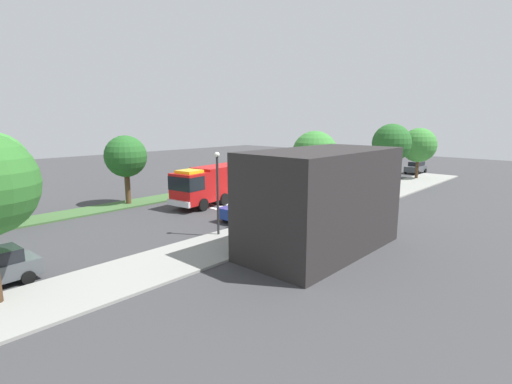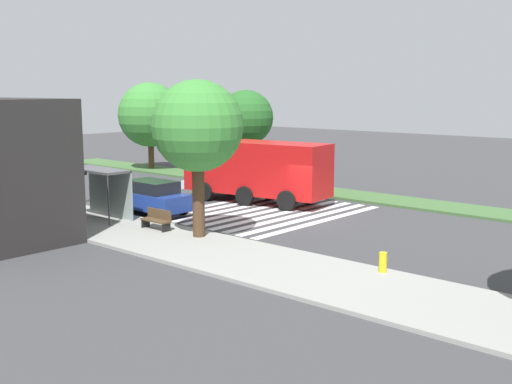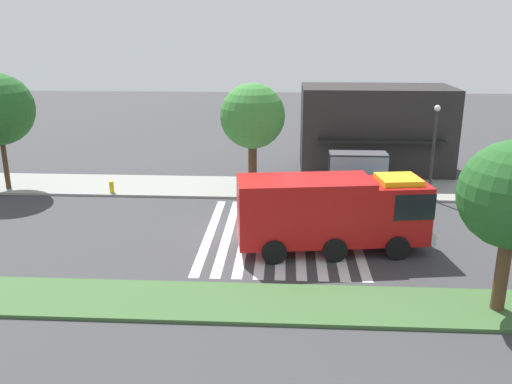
{
  "view_description": "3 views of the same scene",
  "coord_description": "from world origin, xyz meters",
  "views": [
    {
      "loc": [
        27.17,
        24.75,
        7.67
      ],
      "look_at": [
        2.36,
        1.87,
        1.29
      ],
      "focal_mm": 26.55,
      "sensor_mm": 36.0,
      "label": 1
    },
    {
      "loc": [
        -19.24,
        24.9,
        6.4
      ],
      "look_at": [
        2.25,
        0.59,
        1.11
      ],
      "focal_mm": 44.24,
      "sensor_mm": 36.0,
      "label": 2
    },
    {
      "loc": [
        2.18,
        -25.16,
        10.05
      ],
      "look_at": [
        0.67,
        1.66,
        1.71
      ],
      "focal_mm": 37.76,
      "sensor_mm": 36.0,
      "label": 3
    }
  ],
  "objects": [
    {
      "name": "street_lamp",
      "position": [
        10.84,
        6.24,
        3.45
      ],
      "size": [
        0.36,
        0.36,
        5.54
      ],
      "color": "#2D2D30",
      "rests_on": "sidewalk"
    },
    {
      "name": "crosswalk",
      "position": [
        2.04,
        0.0,
        0.01
      ],
      "size": [
        7.65,
        10.16,
        0.01
      ],
      "color": "silver",
      "rests_on": "ground_plane"
    },
    {
      "name": "sidewalk_tree_center",
      "position": [
        0.18,
        6.64,
        4.84
      ],
      "size": [
        3.89,
        3.89,
        6.69
      ],
      "color": "#47301E",
      "rests_on": "sidewalk"
    },
    {
      "name": "sidewalk",
      "position": [
        0.0,
        7.92,
        0.07
      ],
      "size": [
        60.0,
        4.54,
        0.14
      ],
      "primitive_type": "cube",
      "color": "gray",
      "rests_on": "ground_plane"
    },
    {
      "name": "fire_hydrant",
      "position": [
        -8.54,
        6.14,
        0.49
      ],
      "size": [
        0.28,
        0.28,
        0.7
      ],
      "primitive_type": "cylinder",
      "color": "gold",
      "rests_on": "sidewalk"
    },
    {
      "name": "ground_plane",
      "position": [
        0.0,
        0.0,
        0.0
      ],
      "size": [
        120.0,
        120.0,
        0.0
      ],
      "primitive_type": "plane",
      "color": "#38383A"
    },
    {
      "name": "bench_near_shelter",
      "position": [
        2.64,
        6.94,
        0.59
      ],
      "size": [
        1.6,
        0.5,
        0.9
      ],
      "color": "#4C3823",
      "rests_on": "sidewalk"
    },
    {
      "name": "fire_truck",
      "position": [
        4.59,
        -1.76,
        1.99
      ],
      "size": [
        9.08,
        3.76,
        3.49
      ],
      "rotation": [
        0.0,
        0.0,
        0.14
      ],
      "color": "#B71414",
      "rests_on": "ground_plane"
    },
    {
      "name": "bus_stop_shelter",
      "position": [
        6.64,
        6.91,
        1.89
      ],
      "size": [
        3.5,
        1.4,
        2.46
      ],
      "color": "#4C4C51",
      "rests_on": "sidewalk"
    },
    {
      "name": "parked_car_mid",
      "position": [
        6.17,
        4.44,
        0.91
      ],
      "size": [
        4.68,
        2.07,
        1.77
      ],
      "rotation": [
        0.0,
        0.0,
        -0.0
      ],
      "color": "navy",
      "rests_on": "ground_plane"
    },
    {
      "name": "median_tree_far_west",
      "position": [
        10.01,
        -7.14,
        4.46
      ],
      "size": [
        3.77,
        3.77,
        6.24
      ],
      "color": "#513823",
      "rests_on": "median_strip"
    },
    {
      "name": "median_tree_west",
      "position": [
        20.28,
        -7.14,
        4.41
      ],
      "size": [
        5.08,
        5.08,
        6.82
      ],
      "color": "#47301E",
      "rests_on": "median_strip"
    },
    {
      "name": "median_strip",
      "position": [
        0.0,
        -7.14,
        0.07
      ],
      "size": [
        60.0,
        3.0,
        0.14
      ],
      "primitive_type": "cube",
      "color": "#3D6033",
      "rests_on": "ground_plane"
    }
  ]
}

